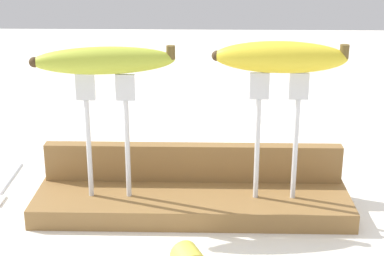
# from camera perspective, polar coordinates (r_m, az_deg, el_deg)

# --- Properties ---
(ground_plane) EXTENTS (3.00, 3.00, 0.00)m
(ground_plane) POSITION_cam_1_polar(r_m,az_deg,el_deg) (0.90, 0.00, -7.77)
(ground_plane) COLOR white
(wooden_board) EXTENTS (0.45, 0.12, 0.03)m
(wooden_board) POSITION_cam_1_polar(r_m,az_deg,el_deg) (0.89, 0.00, -6.96)
(wooden_board) COLOR olive
(wooden_board) RESTS_ON ground
(board_backstop) EXTENTS (0.44, 0.02, 0.06)m
(board_backstop) POSITION_cam_1_polar(r_m,az_deg,el_deg) (0.92, 0.08, -3.19)
(board_backstop) COLOR olive
(board_backstop) RESTS_ON wooden_board
(fork_stand_left) EXTENTS (0.08, 0.01, 0.18)m
(fork_stand_left) POSITION_cam_1_polar(r_m,az_deg,el_deg) (0.85, -7.86, 0.32)
(fork_stand_left) COLOR silver
(fork_stand_left) RESTS_ON wooden_board
(fork_stand_right) EXTENTS (0.08, 0.01, 0.18)m
(fork_stand_right) POSITION_cam_1_polar(r_m,az_deg,el_deg) (0.84, 7.89, 0.30)
(fork_stand_right) COLOR silver
(fork_stand_right) RESTS_ON wooden_board
(banana_raised_left) EXTENTS (0.19, 0.06, 0.04)m
(banana_raised_left) POSITION_cam_1_polar(r_m,az_deg,el_deg) (0.82, -8.14, 6.20)
(banana_raised_left) COLOR #B2C138
(banana_raised_left) RESTS_ON fork_stand_left
(banana_raised_right) EXTENTS (0.18, 0.05, 0.04)m
(banana_raised_right) POSITION_cam_1_polar(r_m,az_deg,el_deg) (0.82, 8.18, 6.51)
(banana_raised_right) COLOR yellow
(banana_raised_right) RESTS_ON fork_stand_right
(fork_fallen_near) EXTENTS (0.03, 0.16, 0.01)m
(fork_fallen_near) POSITION_cam_1_polar(r_m,az_deg,el_deg) (1.00, -17.12, -5.41)
(fork_fallen_near) COLOR silver
(fork_fallen_near) RESTS_ON ground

